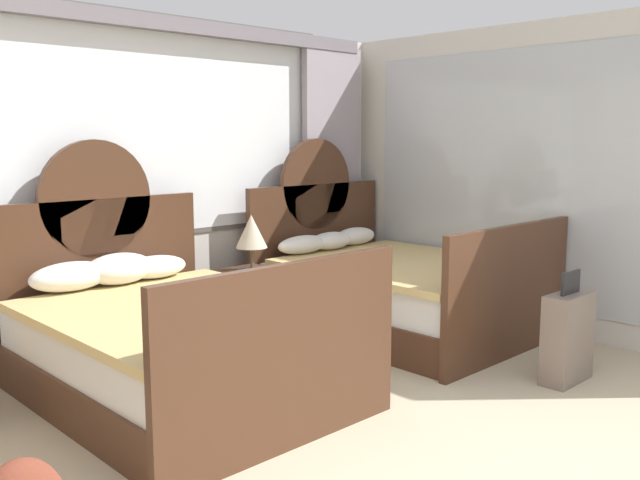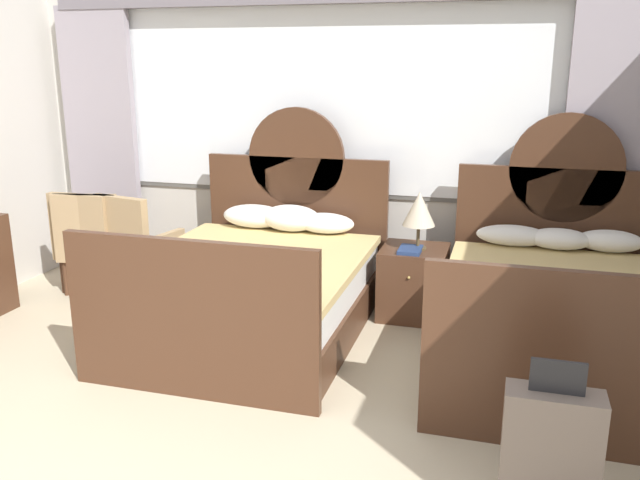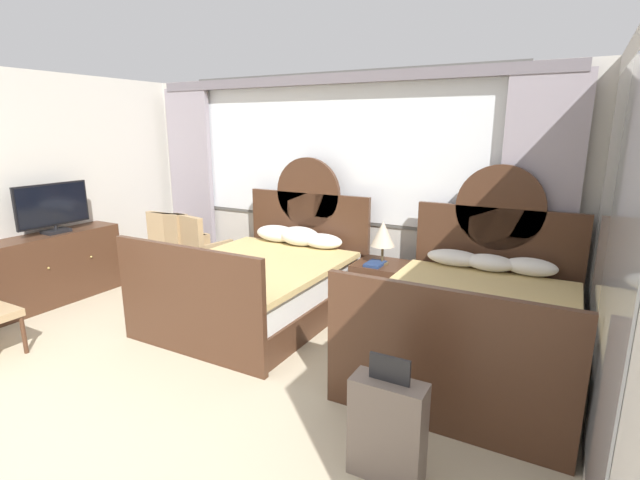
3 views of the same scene
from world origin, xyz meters
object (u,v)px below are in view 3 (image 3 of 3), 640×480
(armchair_by_window_left, at_px, (199,247))
(bed_near_window, at_px, (262,282))
(nightstand_between_beds, at_px, (380,288))
(armchair_by_window_centre, at_px, (175,244))
(bed_near_mirror, at_px, (473,324))
(tv_flatscreen, at_px, (53,208))
(armchair_by_window_right, at_px, (176,244))
(suitcase_on_floor, at_px, (387,429))
(book_on_nightstand, at_px, (375,264))
(table_lamp_on_nightstand, at_px, (383,234))
(dresser_minibar, at_px, (38,272))

(armchair_by_window_left, bearing_deg, bed_near_window, -19.07)
(nightstand_between_beds, bearing_deg, armchair_by_window_centre, -176.51)
(bed_near_window, xyz_separation_m, bed_near_mirror, (2.29, -0.01, -0.01))
(tv_flatscreen, relative_size, armchair_by_window_centre, 0.91)
(bed_near_mirror, bearing_deg, armchair_by_window_right, 173.25)
(nightstand_between_beds, xyz_separation_m, suitcase_on_floor, (0.98, -2.36, 0.03))
(bed_near_mirror, bearing_deg, armchair_by_window_centre, 173.31)
(book_on_nightstand, bearing_deg, bed_near_window, -154.28)
(armchair_by_window_left, height_order, armchair_by_window_centre, same)
(bed_near_mirror, relative_size, armchair_by_window_left, 2.34)
(book_on_nightstand, bearing_deg, suitcase_on_floor, -66.00)
(bed_near_window, height_order, tv_flatscreen, bed_near_window)
(bed_near_mirror, relative_size, tv_flatscreen, 2.57)
(table_lamp_on_nightstand, height_order, armchair_by_window_left, table_lamp_on_nightstand)
(table_lamp_on_nightstand, bearing_deg, armchair_by_window_left, -176.41)
(armchair_by_window_right, bearing_deg, armchair_by_window_centre, -173.87)
(armchair_by_window_centre, distance_m, suitcase_on_floor, 4.51)
(dresser_minibar, height_order, armchair_by_window_centre, armchair_by_window_centre)
(suitcase_on_floor, bearing_deg, armchair_by_window_right, 150.90)
(book_on_nightstand, relative_size, armchair_by_window_left, 0.27)
(nightstand_between_beds, bearing_deg, bed_near_mirror, -30.05)
(bed_near_window, relative_size, nightstand_between_beds, 3.76)
(bed_near_mirror, relative_size, nightstand_between_beds, 3.76)
(bed_near_window, bearing_deg, suitcase_on_floor, -38.80)
(bed_near_window, bearing_deg, armchair_by_window_right, 165.26)
(bed_near_window, distance_m, suitcase_on_floor, 2.73)
(tv_flatscreen, bearing_deg, dresser_minibar, -95.04)
(tv_flatscreen, height_order, armchair_by_window_centre, tv_flatscreen)
(armchair_by_window_centre, bearing_deg, book_on_nightstand, 1.42)
(table_lamp_on_nightstand, height_order, armchair_by_window_right, table_lamp_on_nightstand)
(dresser_minibar, relative_size, armchair_by_window_right, 2.06)
(table_lamp_on_nightstand, xyz_separation_m, book_on_nightstand, (-0.05, -0.09, -0.32))
(tv_flatscreen, distance_m, armchair_by_window_right, 1.56)
(armchair_by_window_right, bearing_deg, armchair_by_window_left, -0.06)
(bed_near_window, xyz_separation_m, armchair_by_window_right, (-1.79, 0.47, 0.12))
(nightstand_between_beds, distance_m, table_lamp_on_nightstand, 0.63)
(nightstand_between_beds, distance_m, armchair_by_window_right, 2.95)
(bed_near_window, xyz_separation_m, armchair_by_window_centre, (-1.82, 0.47, 0.12))
(bed_near_window, bearing_deg, dresser_minibar, -155.92)
(bed_near_mirror, bearing_deg, book_on_nightstand, 154.57)
(book_on_nightstand, xyz_separation_m, armchair_by_window_right, (-2.92, -0.07, -0.11))
(bed_near_window, bearing_deg, nightstand_between_beds, 29.57)
(nightstand_between_beds, relative_size, suitcase_on_floor, 0.75)
(dresser_minibar, bearing_deg, armchair_by_window_left, 55.83)
(bed_near_mirror, height_order, dresser_minibar, bed_near_mirror)
(book_on_nightstand, bearing_deg, table_lamp_on_nightstand, 61.99)
(nightstand_between_beds, height_order, tv_flatscreen, tv_flatscreen)
(tv_flatscreen, bearing_deg, bed_near_mirror, 9.68)
(nightstand_between_beds, bearing_deg, table_lamp_on_nightstand, -36.57)
(bed_near_mirror, xyz_separation_m, tv_flatscreen, (-4.69, -0.80, 0.77))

